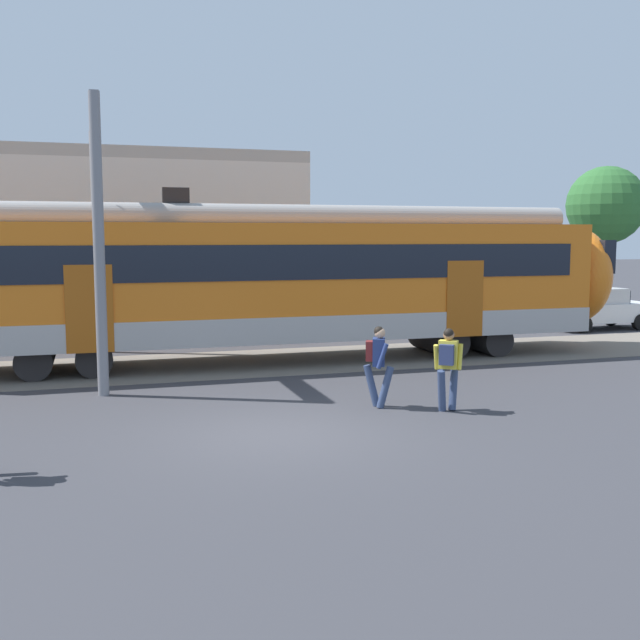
# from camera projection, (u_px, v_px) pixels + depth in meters

# --- Properties ---
(ground_plane) EXTENTS (160.00, 160.00, 0.00)m
(ground_plane) POSITION_uv_depth(u_px,v_px,m) (277.00, 433.00, 13.24)
(ground_plane) COLOR #38383D
(pedestrian_navy) EXTENTS (0.58, 0.65, 1.67)m
(pedestrian_navy) POSITION_uv_depth(u_px,v_px,m) (378.00, 359.00, 15.14)
(pedestrian_navy) COLOR navy
(pedestrian_navy) RESTS_ON ground
(pedestrian_yellow) EXTENTS (0.67, 0.54, 1.67)m
(pedestrian_yellow) POSITION_uv_depth(u_px,v_px,m) (448.00, 362.00, 14.80)
(pedestrian_yellow) COLOR navy
(pedestrian_yellow) RESTS_ON ground
(parked_car_white) EXTENTS (4.05, 1.86, 1.54)m
(parked_car_white) POSITION_uv_depth(u_px,v_px,m) (598.00, 308.00, 27.91)
(parked_car_white) COLOR silver
(parked_car_white) RESTS_ON ground
(catenary_gantry) EXTENTS (0.24, 6.64, 6.53)m
(catenary_gantry) POSITION_uv_depth(u_px,v_px,m) (96.00, 203.00, 18.94)
(catenary_gantry) COLOR gray
(catenary_gantry) RESTS_ON ground
(background_building) EXTENTS (17.09, 5.00, 9.20)m
(background_building) POSITION_uv_depth(u_px,v_px,m) (57.00, 243.00, 26.24)
(background_building) COLOR beige
(background_building) RESTS_ON ground
(street_tree_right) EXTENTS (3.53, 3.53, 6.63)m
(street_tree_right) POSITION_uv_depth(u_px,v_px,m) (606.00, 206.00, 34.07)
(street_tree_right) COLOR brown
(street_tree_right) RESTS_ON ground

